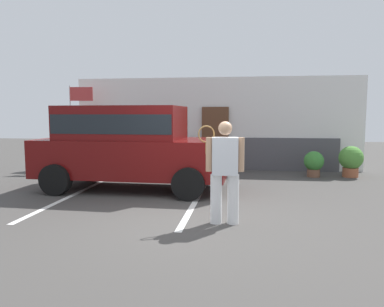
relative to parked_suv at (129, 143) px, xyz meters
name	(u,v)px	position (x,y,z in m)	size (l,w,h in m)	color
ground_plane	(187,220)	(1.83, -2.48, -1.15)	(40.00, 40.00, 0.00)	#423F3D
parking_stripe_0	(71,196)	(-1.08, -0.98, -1.14)	(0.12, 4.40, 0.01)	silver
parking_stripe_1	(196,200)	(1.79, -0.98, -1.14)	(0.12, 4.40, 0.01)	silver
house_frontage	(215,126)	(1.83, 3.80, 0.30)	(9.62, 0.40, 3.08)	white
parked_suv	(129,143)	(0.00, 0.00, 0.00)	(4.65, 2.26, 2.05)	#590C0C
tennis_player_man	(225,171)	(2.49, -2.58, -0.24)	(0.78, 0.30, 1.74)	white
potted_plant_by_porch	(314,163)	(4.87, 2.50, -0.72)	(0.58, 0.58, 0.77)	brown
potted_plant_secondary	(351,160)	(5.95, 2.63, -0.63)	(0.70, 0.70, 0.92)	#9E5638
flag_pole	(76,111)	(-2.76, 2.95, 0.81)	(0.80, 0.13, 2.80)	silver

